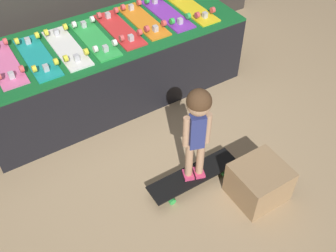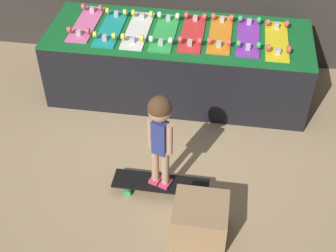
{
  "view_description": "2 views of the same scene",
  "coord_description": "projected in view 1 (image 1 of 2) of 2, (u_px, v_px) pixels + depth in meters",
  "views": [
    {
      "loc": [
        -1.12,
        -2.16,
        2.47
      ],
      "look_at": [
        0.04,
        -0.31,
        0.31
      ],
      "focal_mm": 42.0,
      "sensor_mm": 36.0,
      "label": 1
    },
    {
      "loc": [
        0.46,
        -3.06,
        2.8
      ],
      "look_at": [
        0.04,
        -0.27,
        0.32
      ],
      "focal_mm": 50.0,
      "sensor_mm": 36.0,
      "label": 2
    }
  ],
  "objects": [
    {
      "name": "skateboard_green_on_rack",
      "position": [
        94.0,
        38.0,
        3.3
      ],
      "size": [
        0.2,
        0.66,
        0.09
      ],
      "color": "green",
      "rests_on": "display_rack"
    },
    {
      "name": "skateboard_pink_on_rack",
      "position": [
        4.0,
        63.0,
        3.05
      ],
      "size": [
        0.2,
        0.66,
        0.09
      ],
      "color": "pink",
      "rests_on": "display_rack"
    },
    {
      "name": "skateboard_yellow_on_rack",
      "position": [
        191.0,
        7.0,
        3.68
      ],
      "size": [
        0.2,
        0.66,
        0.09
      ],
      "color": "yellow",
      "rests_on": "display_rack"
    },
    {
      "name": "display_rack",
      "position": [
        110.0,
        65.0,
        3.61
      ],
      "size": [
        2.39,
        0.87,
        0.65
      ],
      "color": "black",
      "rests_on": "ground_plane"
    },
    {
      "name": "skateboard_on_floor",
      "position": [
        194.0,
        176.0,
        3.02
      ],
      "size": [
        0.75,
        0.19,
        0.09
      ],
      "color": "black",
      "rests_on": "ground_plane"
    },
    {
      "name": "skateboard_red_on_rack",
      "position": [
        119.0,
        28.0,
        3.41
      ],
      "size": [
        0.2,
        0.66,
        0.09
      ],
      "color": "red",
      "rests_on": "display_rack"
    },
    {
      "name": "child",
      "position": [
        198.0,
        120.0,
        2.6
      ],
      "size": [
        0.19,
        0.17,
        0.83
      ],
      "rotation": [
        0.0,
        0.0,
        -0.33
      ],
      "color": "#E03D6B",
      "rests_on": "skateboard_on_floor"
    },
    {
      "name": "storage_box",
      "position": [
        259.0,
        182.0,
        2.88
      ],
      "size": [
        0.38,
        0.35,
        0.29
      ],
      "color": "#A37F56",
      "rests_on": "ground_plane"
    },
    {
      "name": "skateboard_purple_on_rack",
      "position": [
        167.0,
        13.0,
        3.6
      ],
      "size": [
        0.2,
        0.66,
        0.09
      ],
      "color": "purple",
      "rests_on": "display_rack"
    },
    {
      "name": "skateboard_orange_on_rack",
      "position": [
        143.0,
        20.0,
        3.51
      ],
      "size": [
        0.2,
        0.66,
        0.09
      ],
      "color": "orange",
      "rests_on": "display_rack"
    },
    {
      "name": "skateboard_teal_on_rack",
      "position": [
        37.0,
        56.0,
        3.11
      ],
      "size": [
        0.2,
        0.66,
        0.09
      ],
      "color": "teal",
      "rests_on": "display_rack"
    },
    {
      "name": "ground_plane",
      "position": [
        145.0,
        131.0,
        3.46
      ],
      "size": [
        16.0,
        16.0,
        0.0
      ],
      "primitive_type": "plane",
      "color": "tan"
    },
    {
      "name": "skateboard_white_on_rack",
      "position": [
        66.0,
        47.0,
        3.21
      ],
      "size": [
        0.2,
        0.66,
        0.09
      ],
      "color": "white",
      "rests_on": "display_rack"
    }
  ]
}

